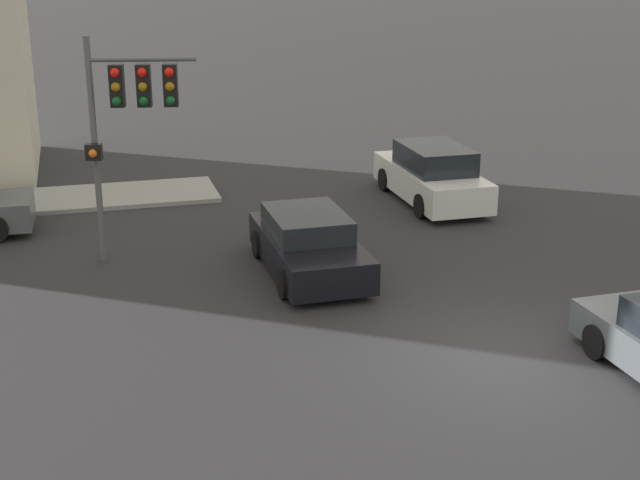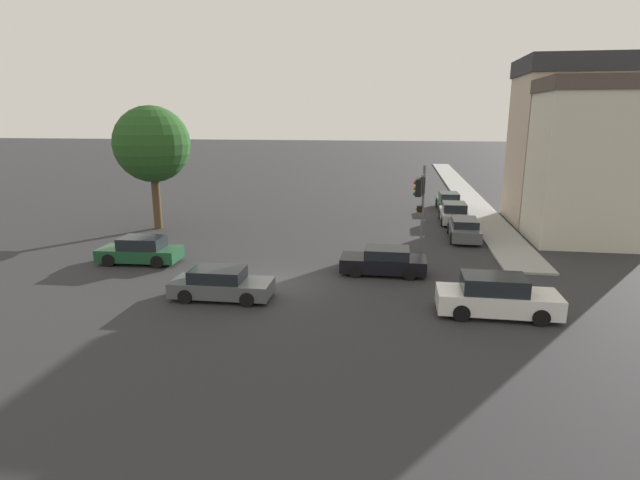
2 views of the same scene
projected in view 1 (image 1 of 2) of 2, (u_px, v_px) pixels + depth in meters
ground_plane at (512, 355)px, 15.52m from camera, size 300.00×300.00×0.00m
traffic_signal at (130, 104)px, 19.04m from camera, size 0.69×2.46×4.99m
crossing_car_1 at (432, 176)px, 24.51m from camera, size 4.63×1.90×1.61m
crossing_car_2 at (309, 245)px, 19.24m from camera, size 4.19×1.92×1.33m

